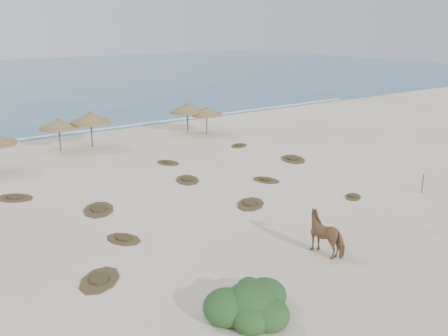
{
  "coord_description": "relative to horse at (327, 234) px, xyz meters",
  "views": [
    {
      "loc": [
        -14.05,
        -17.1,
        9.43
      ],
      "look_at": [
        1.83,
        5.0,
        1.46
      ],
      "focal_mm": 40.0,
      "sensor_mm": 36.0,
      "label": 1
    }
  ],
  "objects": [
    {
      "name": "horse",
      "position": [
        0.0,
        0.0,
        0.0
      ],
      "size": [
        1.16,
        2.15,
        1.74
      ],
      "primitive_type": "imported",
      "rotation": [
        0.0,
        0.0,
        3.25
      ],
      "color": "olive",
      "rests_on": "ground"
    },
    {
      "name": "fence_post_far",
      "position": [
        10.19,
        2.18,
        -0.3
      ],
      "size": [
        0.09,
        0.09,
        1.14
      ],
      "primitive_type": "cylinder",
      "rotation": [
        0.0,
        0.0,
        -0.15
      ],
      "color": "#67604D",
      "rests_on": "ground"
    },
    {
      "name": "scrub_12",
      "position": [
        6.4,
        3.98,
        -0.82
      ],
      "size": [
        1.59,
        1.49,
        0.16
      ],
      "rotation": [
        0.0,
        0.0,
        0.63
      ],
      "color": "#4D3F22",
      "rests_on": "ground"
    },
    {
      "name": "scrub_9",
      "position": [
        1.01,
        6.44,
        -0.82
      ],
      "size": [
        2.6,
        2.5,
        0.16
      ],
      "rotation": [
        0.0,
        0.0,
        0.7
      ],
      "color": "#4D3F22",
      "rests_on": "ground"
    },
    {
      "name": "scrub_6",
      "position": [
        -9.05,
        14.88,
        -0.82
      ],
      "size": [
        2.5,
        2.53,
        0.16
      ],
      "rotation": [
        0.0,
        0.0,
        2.32
      ],
      "color": "#4D3F22",
      "rests_on": "ground"
    },
    {
      "name": "scrub_4",
      "position": [
        4.45,
        9.19,
        -0.82
      ],
      "size": [
        1.64,
        2.07,
        0.16
      ],
      "rotation": [
        0.0,
        0.0,
        1.86
      ],
      "color": "#4D3F22",
      "rests_on": "ground"
    },
    {
      "name": "scrub_3",
      "position": [
        0.51,
        12.07,
        -0.82
      ],
      "size": [
        2.1,
        2.53,
        0.16
      ],
      "rotation": [
        0.0,
        0.0,
        1.2
      ],
      "color": "#4D3F22",
      "rests_on": "ground"
    },
    {
      "name": "scrub_5",
      "position": [
        9.22,
        11.84,
        -0.82
      ],
      "size": [
        2.56,
        2.97,
        0.16
      ],
      "rotation": [
        0.0,
        0.0,
        1.12
      ],
      "color": "#4D3F22",
      "rests_on": "ground"
    },
    {
      "name": "palapa_3",
      "position": [
        -1.0,
        23.81,
        1.41
      ],
      "size": [
        3.33,
        3.33,
        2.94
      ],
      "rotation": [
        0.0,
        0.0,
        0.07
      ],
      "color": "brown",
      "rests_on": "ground"
    },
    {
      "name": "ground",
      "position": [
        -0.79,
        3.93,
        -0.87
      ],
      "size": [
        160.0,
        160.0,
        0.0
      ],
      "primitive_type": "plane",
      "color": "beige",
      "rests_on": "ground"
    },
    {
      "name": "palapa_4",
      "position": [
        7.84,
        23.88,
        1.32
      ],
      "size": [
        3.95,
        3.95,
        2.82
      ],
      "rotation": [
        0.0,
        0.0,
        -0.4
      ],
      "color": "brown",
      "rests_on": "ground"
    },
    {
      "name": "scrub_10",
      "position": [
        8.56,
        17.33,
        -0.82
      ],
      "size": [
        2.06,
        1.83,
        0.16
      ],
      "rotation": [
        0.0,
        0.0,
        0.51
      ],
      "color": "#4D3F22",
      "rests_on": "ground"
    },
    {
      "name": "scrub_7",
      "position": [
        1.48,
        16.22,
        -0.82
      ],
      "size": [
        1.62,
        2.08,
        0.16
      ],
      "rotation": [
        0.0,
        0.0,
        1.83
      ],
      "color": "#4D3F22",
      "rests_on": "ground"
    },
    {
      "name": "bush",
      "position": [
        -5.63,
        -1.87,
        -0.41
      ],
      "size": [
        3.11,
        2.74,
        1.39
      ],
      "rotation": [
        0.0,
        0.0,
        -0.32
      ],
      "color": "#2C5625",
      "rests_on": "ground"
    },
    {
      "name": "scrub_1",
      "position": [
        -5.95,
        10.43,
        -0.82
      ],
      "size": [
        2.41,
        2.84,
        0.16
      ],
      "rotation": [
        0.0,
        0.0,
        1.15
      ],
      "color": "#4D3F22",
      "rests_on": "ground"
    },
    {
      "name": "scrub_2",
      "position": [
        -6.46,
        6.26,
        -0.82
      ],
      "size": [
        1.73,
        2.09,
        0.16
      ],
      "rotation": [
        0.0,
        0.0,
        1.94
      ],
      "color": "#4D3F22",
      "rests_on": "ground"
    },
    {
      "name": "scrub_11",
      "position": [
        -8.79,
        3.34,
        -0.82
      ],
      "size": [
        2.51,
        2.55,
        0.16
      ],
      "rotation": [
        0.0,
        0.0,
        0.83
      ],
      "color": "#4D3F22",
      "rests_on": "ground"
    },
    {
      "name": "foam_line",
      "position": [
        -0.79,
        29.93,
        -0.86
      ],
      "size": [
        70.0,
        0.6,
        0.01
      ],
      "primitive_type": "cube",
      "color": "white",
      "rests_on": "ground"
    },
    {
      "name": "palapa_5",
      "position": [
        8.94,
        22.48,
        1.1
      ],
      "size": [
        2.71,
        2.71,
        2.53
      ],
      "rotation": [
        0.0,
        0.0,
        -0.0
      ],
      "color": "brown",
      "rests_on": "ground"
    },
    {
      "name": "palapa_2",
      "position": [
        -3.42,
        24.09,
        1.18
      ],
      "size": [
        2.87,
        2.87,
        2.64
      ],
      "rotation": [
        0.0,
        0.0,
        -0.02
      ],
      "color": "brown",
      "rests_on": "ground"
    }
  ]
}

